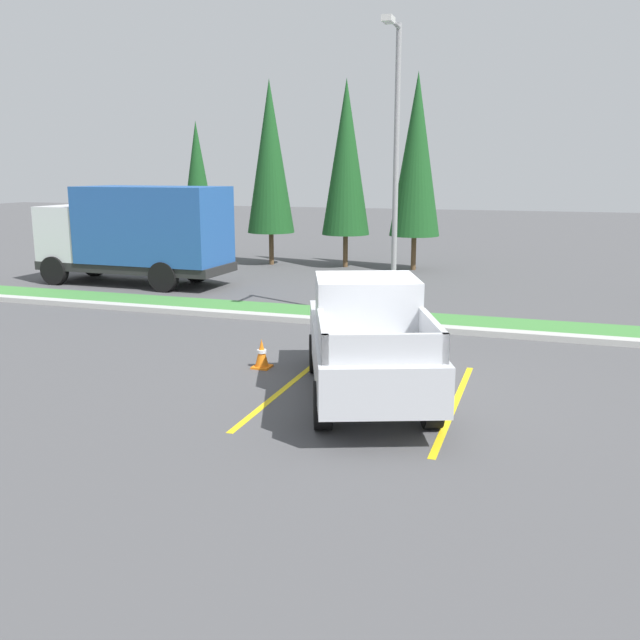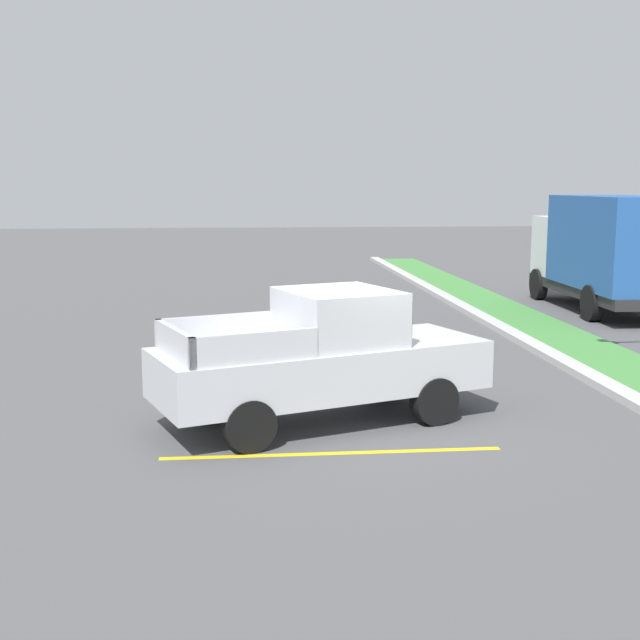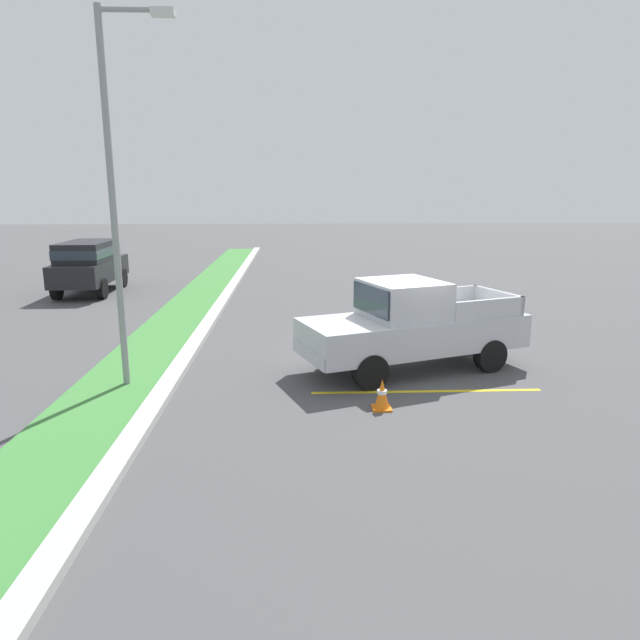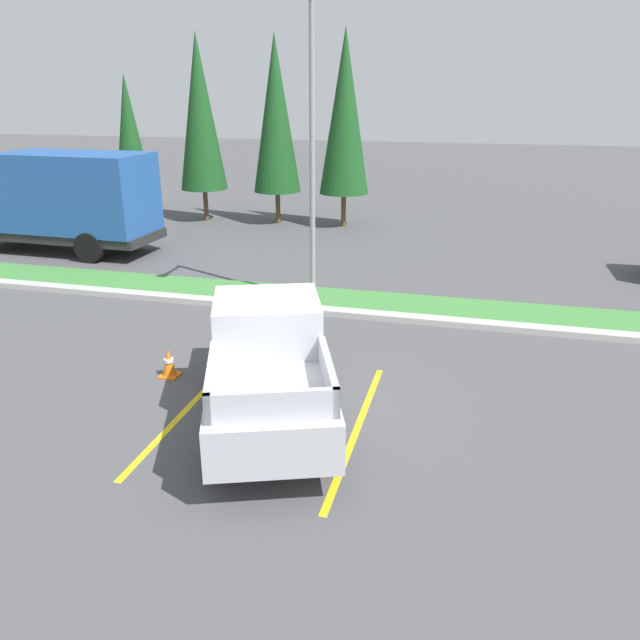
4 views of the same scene
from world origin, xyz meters
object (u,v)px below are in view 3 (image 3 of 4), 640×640
pickup_truck_main (412,326)px  traffic_cone (382,395)px  street_light (118,180)px  suv_distant (89,263)px

pickup_truck_main → traffic_cone: pickup_truck_main is taller
pickup_truck_main → street_light: (-0.91, 6.14, 3.25)m
street_light → traffic_cone: (-1.55, -5.10, -4.00)m
suv_distant → street_light: (-11.48, -4.83, 3.05)m
pickup_truck_main → suv_distant: (10.57, 10.96, 0.20)m
pickup_truck_main → suv_distant: same height
street_light → traffic_cone: street_light is taller
street_light → traffic_cone: 6.66m
pickup_truck_main → traffic_cone: 2.78m
street_light → traffic_cone: bearing=-106.9°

